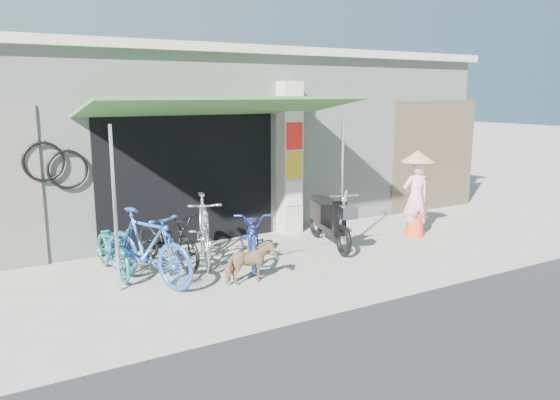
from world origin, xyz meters
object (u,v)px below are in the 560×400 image
bike_teal (113,249)px  moped (328,220)px  street_dog (250,263)px  bike_navy (253,236)px  bike_black (168,239)px  bike_blue (147,247)px  bike_silver (204,229)px  nun (416,194)px

bike_teal → moped: (3.81, -0.34, 0.08)m
moped → street_dog: bearing=-140.0°
bike_teal → bike_navy: 2.21m
bike_navy → bike_black: bearing=-180.0°
bike_blue → bike_silver: size_ratio=0.99×
moped → bike_teal: bearing=-171.9°
moped → nun: 1.95m
bike_teal → bike_black: 0.88m
bike_black → bike_navy: 1.38m
bike_silver → bike_navy: (0.66, -0.48, -0.09)m
bike_blue → street_dog: bearing=-54.6°
bike_black → moped: bearing=-21.3°
moped → nun: nun is taller
moped → bike_silver: bearing=-172.6°
bike_navy → street_dog: bearing=-95.3°
bike_silver → nun: nun is taller
bike_teal → bike_blue: (0.34, -0.68, 0.14)m
bike_black → bike_silver: bike_silver is taller
bike_navy → moped: (1.68, 0.24, 0.02)m
bike_blue → nun: 5.38m
bike_teal → bike_blue: size_ratio=0.85×
bike_blue → bike_navy: 1.80m
bike_teal → bike_blue: 0.77m
bike_teal → bike_silver: bike_silver is taller
moped → bike_navy: bearing=-158.7°
bike_navy → moped: size_ratio=0.95×
street_dog → bike_navy: bearing=-31.0°
bike_blue → street_dog: (1.30, -0.76, -0.24)m
bike_blue → nun: (5.37, 0.07, 0.28)m
bike_black → nun: bearing=-22.0°
bike_navy → nun: bearing=24.3°
bike_blue → bike_teal: bearing=91.9°
bike_silver → bike_black: bearing=-171.2°
bike_navy → moped: 1.69m
moped → bike_black: bearing=-173.4°
bike_blue → bike_black: bearing=27.1°
bike_silver → nun: size_ratio=1.11×
bike_black → nun: 4.88m
street_dog → moped: moped is taller
nun → bike_teal: bearing=7.2°
bike_blue → bike_navy: bike_blue is taller
bike_black → moped: 2.95m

